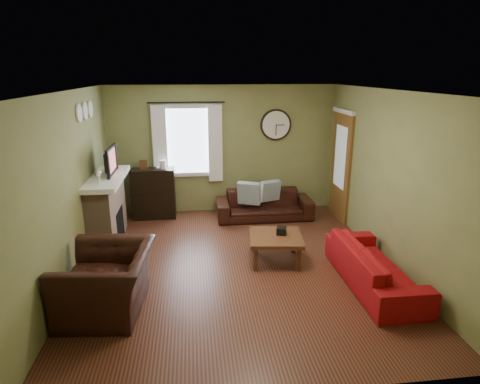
{
  "coord_description": "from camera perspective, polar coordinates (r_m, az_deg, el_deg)",
  "views": [
    {
      "loc": [
        -0.62,
        -5.52,
        2.86
      ],
      "look_at": [
        0.1,
        0.4,
        1.05
      ],
      "focal_mm": 30.0,
      "sensor_mm": 36.0,
      "label": 1
    }
  ],
  "objects": [
    {
      "name": "floor",
      "position": [
        6.25,
        -0.48,
        -10.36
      ],
      "size": [
        4.6,
        5.2,
        0.0
      ],
      "primitive_type": "cube",
      "color": "#50281A",
      "rests_on": "ground"
    },
    {
      "name": "ceiling",
      "position": [
        5.56,
        -0.54,
        14.2
      ],
      "size": [
        4.6,
        5.2,
        0.0
      ],
      "primitive_type": "cube",
      "color": "white",
      "rests_on": "ground"
    },
    {
      "name": "wall_left",
      "position": [
        5.98,
        -22.98,
        0.39
      ],
      "size": [
        0.0,
        5.2,
        2.6
      ],
      "primitive_type": "cube",
      "color": "olive",
      "rests_on": "ground"
    },
    {
      "name": "wall_right",
      "position": [
        6.44,
        20.3,
        1.79
      ],
      "size": [
        0.0,
        5.2,
        2.6
      ],
      "primitive_type": "cube",
      "color": "olive",
      "rests_on": "ground"
    },
    {
      "name": "wall_back",
      "position": [
        8.29,
        -2.53,
        6.01
      ],
      "size": [
        4.6,
        0.0,
        2.6
      ],
      "primitive_type": "cube",
      "color": "olive",
      "rests_on": "ground"
    },
    {
      "name": "wall_front",
      "position": [
        3.37,
        4.52,
        -10.74
      ],
      "size": [
        4.6,
        0.0,
        2.6
      ],
      "primitive_type": "cube",
      "color": "olive",
      "rests_on": "ground"
    },
    {
      "name": "fireplace",
      "position": [
        7.21,
        -18.4,
        -2.7
      ],
      "size": [
        0.4,
        1.4,
        1.1
      ],
      "primitive_type": "cube",
      "color": "tan",
      "rests_on": "floor"
    },
    {
      "name": "firebox",
      "position": [
        7.26,
        -16.74,
        -4.52
      ],
      "size": [
        0.04,
        0.6,
        0.55
      ],
      "primitive_type": "cube",
      "color": "black",
      "rests_on": "fireplace"
    },
    {
      "name": "mantel",
      "position": [
        7.04,
        -18.6,
        1.84
      ],
      "size": [
        0.58,
        1.6,
        0.08
      ],
      "primitive_type": "cube",
      "color": "white",
      "rests_on": "fireplace"
    },
    {
      "name": "tv",
      "position": [
        7.13,
        -18.37,
        3.82
      ],
      "size": [
        0.08,
        0.6,
        0.35
      ],
      "primitive_type": "imported",
      "rotation": [
        0.0,
        0.0,
        1.57
      ],
      "color": "black",
      "rests_on": "mantel"
    },
    {
      "name": "tv_screen",
      "position": [
        7.1,
        -17.78,
        4.29
      ],
      "size": [
        0.02,
        0.62,
        0.36
      ],
      "primitive_type": "cube",
      "color": "#994C3F",
      "rests_on": "mantel"
    },
    {
      "name": "medallion_left",
      "position": [
        6.57,
        -21.92,
        10.36
      ],
      "size": [
        0.28,
        0.28,
        0.03
      ],
      "primitive_type": "cylinder",
      "color": "white",
      "rests_on": "wall_left"
    },
    {
      "name": "medallion_mid",
      "position": [
        6.9,
        -21.2,
        10.7
      ],
      "size": [
        0.28,
        0.28,
        0.03
      ],
      "primitive_type": "cylinder",
      "color": "white",
      "rests_on": "wall_left"
    },
    {
      "name": "medallion_right",
      "position": [
        7.24,
        -20.55,
        11.0
      ],
      "size": [
        0.28,
        0.28,
        0.03
      ],
      "primitive_type": "cylinder",
      "color": "white",
      "rests_on": "wall_left"
    },
    {
      "name": "window_pane",
      "position": [
        8.22,
        -7.44,
        7.2
      ],
      "size": [
        1.0,
        0.02,
        1.3
      ],
      "primitive_type": null,
      "color": "silver",
      "rests_on": "wall_back"
    },
    {
      "name": "curtain_rod",
      "position": [
        8.02,
        -7.66,
        12.51
      ],
      "size": [
        0.03,
        0.03,
        1.5
      ],
      "primitive_type": "cylinder",
      "color": "black",
      "rests_on": "wall_back"
    },
    {
      "name": "curtain_left",
      "position": [
        8.15,
        -11.33,
        6.58
      ],
      "size": [
        0.28,
        0.04,
        1.55
      ],
      "primitive_type": "cube",
      "color": "white",
      "rests_on": "wall_back"
    },
    {
      "name": "curtain_right",
      "position": [
        8.14,
        -3.53,
        6.87
      ],
      "size": [
        0.28,
        0.04,
        1.55
      ],
      "primitive_type": "cube",
      "color": "white",
      "rests_on": "wall_back"
    },
    {
      "name": "wall_clock",
      "position": [
        8.32,
        5.14,
        9.49
      ],
      "size": [
        0.64,
        0.06,
        0.64
      ],
      "primitive_type": null,
      "color": "white",
      "rests_on": "wall_back"
    },
    {
      "name": "door",
      "position": [
        8.12,
        14.14,
        3.48
      ],
      "size": [
        0.05,
        0.9,
        2.1
      ],
      "primitive_type": "cube",
      "color": "brown",
      "rests_on": "floor"
    },
    {
      "name": "bookshelf",
      "position": [
        8.2,
        -12.18,
        -0.21
      ],
      "size": [
        0.85,
        0.36,
        1.01
      ],
      "primitive_type": null,
      "color": "black",
      "rests_on": "floor"
    },
    {
      "name": "book",
      "position": [
        8.16,
        -11.77,
        3.06
      ],
      "size": [
        0.19,
        0.25,
        0.02
      ],
      "primitive_type": "imported",
      "rotation": [
        0.0,
        0.0,
        0.05
      ],
      "color": "#54301B",
      "rests_on": "bookshelf"
    },
    {
      "name": "sofa_brown",
      "position": [
        8.07,
        3.45,
        -1.81
      ],
      "size": [
        1.9,
        0.74,
        0.56
      ],
      "primitive_type": "imported",
      "color": "black",
      "rests_on": "floor"
    },
    {
      "name": "pillow_left",
      "position": [
        8.06,
        4.32,
        0.18
      ],
      "size": [
        0.43,
        0.25,
        0.41
      ],
      "primitive_type": "cube",
      "rotation": [
        0.0,
        0.0,
        0.33
      ],
      "color": "#8598A1",
      "rests_on": "sofa_brown"
    },
    {
      "name": "pillow_right",
      "position": [
        7.88,
        1.29,
        -0.17
      ],
      "size": [
        0.46,
        0.31,
        0.44
      ],
      "primitive_type": "cube",
      "rotation": [
        0.0,
        0.0,
        -0.43
      ],
      "color": "#8598A1",
      "rests_on": "sofa_brown"
    },
    {
      "name": "sofa_red",
      "position": [
        5.91,
        18.56,
        -9.92
      ],
      "size": [
        0.75,
        1.93,
        0.56
      ],
      "primitive_type": "imported",
      "rotation": [
        0.0,
        0.0,
        1.57
      ],
      "color": "maroon",
      "rests_on": "floor"
    },
    {
      "name": "armchair",
      "position": [
        5.28,
        -18.37,
        -11.96
      ],
      "size": [
        1.15,
        1.28,
        0.78
      ],
      "primitive_type": "imported",
      "rotation": [
        0.0,
        0.0,
        -1.66
      ],
      "color": "black",
      "rests_on": "floor"
    },
    {
      "name": "coffee_table",
      "position": [
        6.32,
        5.05,
        -7.97
      ],
      "size": [
        0.89,
        0.89,
        0.42
      ],
      "primitive_type": null,
      "rotation": [
        0.0,
        0.0,
        -0.12
      ],
      "color": "#54301B",
      "rests_on": "floor"
    },
    {
      "name": "tissue_box",
      "position": [
        6.3,
        5.9,
        -6.19
      ],
      "size": [
        0.18,
        0.18,
        0.11
      ],
      "primitive_type": "cube",
      "rotation": [
        0.0,
        0.0,
        -0.32
      ],
      "color": "black",
      "rests_on": "coffee_table"
    },
    {
      "name": "wine_glass_a",
      "position": [
        6.49,
        -19.45,
        1.75
      ],
      "size": [
        0.07,
        0.07,
        0.19
      ],
      "primitive_type": null,
      "color": "white",
      "rests_on": "mantel"
    },
    {
      "name": "wine_glass_b",
      "position": [
        6.54,
        -19.35,
        1.99
      ],
      "size": [
        0.07,
        0.07,
        0.21
      ],
      "primitive_type": null,
      "color": "white",
      "rests_on": "mantel"
    }
  ]
}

